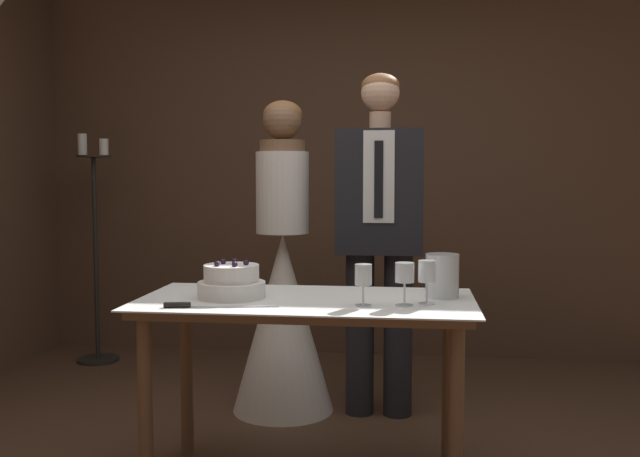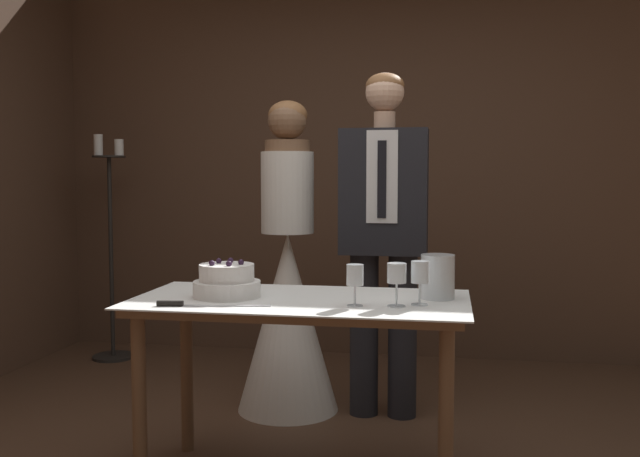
{
  "view_description": "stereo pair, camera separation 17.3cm",
  "coord_description": "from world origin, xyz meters",
  "views": [
    {
      "loc": [
        0.35,
        -2.69,
        1.27
      ],
      "look_at": [
        -0.06,
        0.57,
        1.02
      ],
      "focal_mm": 40.0,
      "sensor_mm": 36.0,
      "label": 1
    },
    {
      "loc": [
        0.53,
        -2.66,
        1.27
      ],
      "look_at": [
        -0.06,
        0.57,
        1.02
      ],
      "focal_mm": 40.0,
      "sensor_mm": 36.0,
      "label": 2
    }
  ],
  "objects": [
    {
      "name": "cake_table",
      "position": [
        -0.06,
        0.12,
        0.67
      ],
      "size": [
        1.35,
        0.69,
        0.77
      ],
      "color": "brown",
      "rests_on": "ground_plane"
    },
    {
      "name": "wine_glass_middle",
      "position": [
        0.34,
        0.01,
        0.89
      ],
      "size": [
        0.07,
        0.07,
        0.17
      ],
      "color": "silver",
      "rests_on": "cake_table"
    },
    {
      "name": "groom",
      "position": [
        0.2,
        1.02,
        1.0
      ],
      "size": [
        0.45,
        0.25,
        1.79
      ],
      "color": "black",
      "rests_on": "ground_plane"
    },
    {
      "name": "wall_back",
      "position": [
        0.0,
        2.34,
        1.47
      ],
      "size": [
        4.7,
        0.12,
        2.95
      ],
      "primitive_type": "cube",
      "color": "#513828",
      "rests_on": "ground_plane"
    },
    {
      "name": "wine_glass_near",
      "position": [
        0.18,
        -0.01,
        0.88
      ],
      "size": [
        0.07,
        0.07,
        0.16
      ],
      "color": "silver",
      "rests_on": "cake_table"
    },
    {
      "name": "cake_knife",
      "position": [
        -0.43,
        -0.12,
        0.77
      ],
      "size": [
        0.43,
        0.1,
        0.02
      ],
      "rotation": [
        0.0,
        0.0,
        0.18
      ],
      "color": "silver",
      "rests_on": "cake_table"
    },
    {
      "name": "wine_glass_far",
      "position": [
        0.42,
        0.06,
        0.88
      ],
      "size": [
        0.07,
        0.07,
        0.17
      ],
      "color": "silver",
      "rests_on": "cake_table"
    },
    {
      "name": "hurricane_candle",
      "position": [
        0.49,
        0.22,
        0.85
      ],
      "size": [
        0.14,
        0.14,
        0.18
      ],
      "color": "silver",
      "rests_on": "cake_table"
    },
    {
      "name": "candle_stand",
      "position": [
        -1.75,
        1.85,
        0.7
      ],
      "size": [
        0.28,
        0.28,
        1.54
      ],
      "color": "black",
      "rests_on": "ground_plane"
    },
    {
      "name": "tiered_cake",
      "position": [
        -0.36,
        0.11,
        0.83
      ],
      "size": [
        0.28,
        0.28,
        0.16
      ],
      "color": "white",
      "rests_on": "cake_table"
    },
    {
      "name": "bride",
      "position": [
        -0.31,
        1.02,
        0.61
      ],
      "size": [
        0.54,
        0.54,
        1.66
      ],
      "color": "white",
      "rests_on": "ground_plane"
    }
  ]
}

